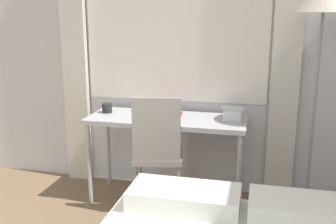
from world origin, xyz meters
TOP-DOWN VIEW (x-y plane):
  - wall_back_with_window at (-0.01, 3.40)m, footprint 4.79×0.13m
  - desk at (-0.09, 3.06)m, footprint 1.36×0.52m
  - desk_chair at (-0.11, 2.84)m, footprint 0.47×0.47m
  - standing_lamp at (1.10, 3.07)m, footprint 0.44×0.44m
  - telephone at (0.47, 3.11)m, footprint 0.17×0.16m
  - book at (-0.11, 3.09)m, footprint 0.27×0.21m
  - mug at (-0.65, 3.10)m, footprint 0.09×0.09m

SIDE VIEW (x-z plane):
  - desk_chair at x=-0.11m, z-range 0.06..1.07m
  - desk at x=-0.09m, z-range 0.32..1.08m
  - book at x=-0.11m, z-range 0.77..0.79m
  - mug at x=-0.65m, z-range 0.77..0.85m
  - telephone at x=0.47m, z-range 0.76..0.87m
  - wall_back_with_window at x=-0.01m, z-range 0.00..2.70m
  - standing_lamp at x=1.10m, z-range 0.73..2.64m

